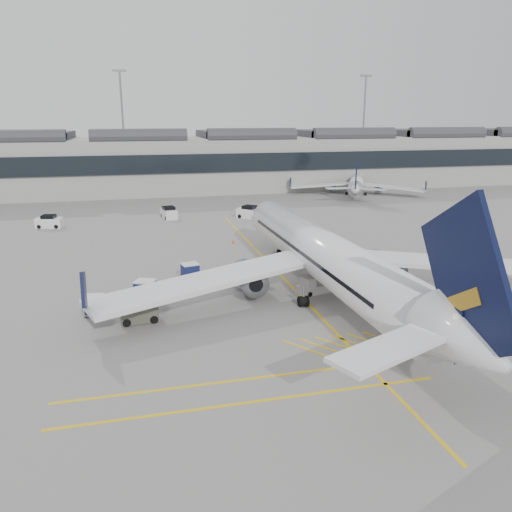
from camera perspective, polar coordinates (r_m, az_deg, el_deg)
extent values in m
plane|color=gray|center=(39.40, -7.44, -7.20)|extent=(220.00, 220.00, 0.00)
cube|color=#9E9E99|center=(108.67, -12.05, 10.15)|extent=(200.00, 20.00, 11.00)
cube|color=black|center=(98.43, -11.85, 10.21)|extent=(200.00, 0.50, 3.60)
cube|color=#38383D|center=(108.29, -12.24, 13.41)|extent=(200.00, 18.00, 1.40)
cylinder|color=slate|center=(122.21, -14.92, 13.83)|extent=(0.44, 0.44, 25.00)
cube|color=slate|center=(122.59, -15.35, 19.76)|extent=(3.00, 0.60, 0.50)
cylinder|color=slate|center=(135.58, 12.16, 14.12)|extent=(0.44, 0.44, 25.00)
cube|color=slate|center=(135.92, 12.49, 19.48)|extent=(3.00, 0.60, 0.50)
cube|color=gold|center=(50.50, 2.55, -1.90)|extent=(0.25, 60.00, 0.01)
cylinder|color=silver|center=(44.20, 7.70, 0.18)|extent=(4.80, 33.72, 4.22)
cone|color=silver|center=(61.77, 0.95, 4.73)|extent=(4.29, 4.56, 4.22)
cone|color=silver|center=(28.11, 23.19, -9.21)|extent=(4.31, 5.46, 4.22)
cube|color=silver|center=(40.11, -5.65, -2.87)|extent=(19.34, 10.03, 0.39)
cube|color=silver|center=(48.11, 20.25, -0.64)|extent=(19.41, 9.44, 0.39)
cylinder|color=slate|center=(43.24, -0.68, -2.51)|extent=(2.43, 4.08, 2.36)
cylinder|color=slate|center=(47.96, 14.57, -1.19)|extent=(2.43, 4.08, 2.36)
cube|color=black|center=(27.52, 23.04, -2.70)|extent=(0.49, 8.54, 9.39)
cylinder|color=black|center=(56.72, 2.63, 0.44)|extent=(0.33, 0.72, 0.72)
cylinder|color=black|center=(41.68, 5.43, -5.17)|extent=(0.80, 0.91, 0.90)
cylinder|color=black|center=(43.85, 12.35, -4.40)|extent=(0.80, 0.91, 0.90)
cylinder|color=silver|center=(104.86, 11.43, 8.27)|extent=(12.34, 21.42, 2.81)
cone|color=silver|center=(117.50, 11.54, 9.02)|extent=(3.84, 3.92, 2.81)
cone|color=silver|center=(91.91, 11.29, 7.47)|extent=(4.10, 4.46, 2.81)
cube|color=silver|center=(104.16, 7.45, 8.02)|extent=(12.97, 4.42, 0.26)
cube|color=silver|center=(104.00, 15.34, 7.59)|extent=(11.03, 10.76, 0.26)
cylinder|color=slate|center=(105.52, 9.02, 7.77)|extent=(2.59, 3.11, 1.57)
cylinder|color=slate|center=(105.43, 13.77, 7.51)|extent=(2.59, 3.11, 1.57)
cube|color=black|center=(92.10, 11.37, 8.79)|extent=(2.69, 5.22, 6.27)
cylinder|color=black|center=(113.67, 11.44, 7.73)|extent=(0.40, 0.52, 0.48)
cylinder|color=black|center=(103.32, 10.30, 7.06)|extent=(0.73, 0.77, 0.60)
cylinder|color=black|center=(103.28, 12.39, 6.95)|extent=(0.73, 0.77, 0.60)
cube|color=beige|center=(45.31, 7.06, -3.62)|extent=(4.11, 2.58, 0.71)
cube|color=black|center=(45.65, 8.09, -2.44)|extent=(3.59, 2.07, 1.49)
cube|color=beige|center=(44.43, 5.96, -3.02)|extent=(1.26, 1.52, 0.91)
cylinder|color=black|center=(44.00, 6.17, -4.36)|extent=(0.48, 0.30, 0.44)
cylinder|color=black|center=(45.06, 5.08, -3.85)|extent=(0.48, 0.30, 0.44)
cylinder|color=black|center=(45.68, 9.00, -3.71)|extent=(0.48, 0.30, 0.44)
cylinder|color=black|center=(46.71, 7.89, -3.23)|extent=(0.48, 0.30, 0.44)
cube|color=gray|center=(47.81, -0.79, -2.67)|extent=(2.10, 1.88, 0.13)
cube|color=navy|center=(47.55, -0.79, -1.71)|extent=(1.93, 1.79, 1.52)
cube|color=silver|center=(47.32, -0.79, -0.79)|extent=(2.00, 1.85, 0.10)
cylinder|color=black|center=(47.02, -1.25, -3.09)|extent=(0.25, 0.16, 0.23)
cylinder|color=black|center=(48.00, -1.88, -2.70)|extent=(0.25, 0.16, 0.23)
cylinder|color=black|center=(47.68, 0.32, -2.81)|extent=(0.25, 0.16, 0.23)
cylinder|color=black|center=(48.65, -0.34, -2.44)|extent=(0.25, 0.16, 0.23)
cube|color=gray|center=(48.30, -7.50, -2.64)|extent=(1.90, 1.67, 0.12)
cube|color=navy|center=(48.06, -7.53, -1.76)|extent=(1.75, 1.60, 1.41)
cube|color=silver|center=(47.85, -7.57, -0.91)|extent=(1.80, 1.65, 0.10)
cylinder|color=black|center=(47.64, -8.07, -3.00)|extent=(0.23, 0.14, 0.21)
cylinder|color=black|center=(48.61, -8.46, -2.64)|extent=(0.23, 0.14, 0.21)
cylinder|color=black|center=(48.04, -6.53, -2.79)|extent=(0.23, 0.14, 0.21)
cylinder|color=black|center=(49.00, -6.94, -2.43)|extent=(0.23, 0.14, 0.21)
cube|color=gray|center=(43.75, -12.45, -4.82)|extent=(2.19, 2.04, 0.12)
cube|color=navy|center=(43.48, -12.51, -3.81)|extent=(2.03, 1.93, 1.49)
cube|color=silver|center=(43.23, -12.57, -2.83)|extent=(2.10, 2.00, 0.10)
cylinder|color=black|center=(43.57, -13.61, -5.09)|extent=(0.25, 0.19, 0.23)
cylinder|color=black|center=(44.54, -13.02, -4.59)|extent=(0.25, 0.19, 0.23)
cylinder|color=black|center=(43.02, -11.85, -5.25)|extent=(0.25, 0.19, 0.23)
cylinder|color=black|center=(44.00, -11.29, -4.74)|extent=(0.25, 0.19, 0.23)
cube|color=gray|center=(41.90, -17.88, -6.20)|extent=(1.68, 1.45, 0.11)
cube|color=navy|center=(41.65, -17.96, -5.28)|extent=(1.54, 1.38, 1.30)
cube|color=silver|center=(41.42, -18.04, -4.40)|extent=(1.59, 1.43, 0.09)
cylinder|color=black|center=(41.61, -18.85, -6.53)|extent=(0.21, 0.11, 0.20)
cylinder|color=black|center=(42.50, -18.57, -6.04)|extent=(0.21, 0.11, 0.20)
cylinder|color=black|center=(41.35, -17.14, -6.52)|extent=(0.21, 0.11, 0.20)
cylinder|color=black|center=(42.25, -16.90, -6.02)|extent=(0.21, 0.11, 0.20)
imported|color=#EE510C|center=(44.16, -0.20, -3.29)|extent=(0.73, 0.76, 1.76)
imported|color=#F25F0C|center=(46.58, -3.03, -2.14)|extent=(1.20, 1.09, 2.01)
cube|color=#4F5145|center=(39.54, -13.20, -6.44)|extent=(2.93, 1.90, 1.12)
cube|color=#4F5145|center=(39.30, -13.26, -5.53)|extent=(1.45, 1.45, 0.56)
cylinder|color=black|center=(38.92, -14.56, -7.38)|extent=(0.65, 0.33, 0.63)
cylinder|color=black|center=(40.27, -14.72, -6.60)|extent=(0.65, 0.33, 0.63)
cylinder|color=black|center=(39.06, -11.58, -7.10)|extent=(0.65, 0.33, 0.63)
cylinder|color=black|center=(40.41, -11.85, -6.33)|extent=(0.65, 0.33, 0.63)
cone|color=#F24C0A|center=(62.19, -2.65, 1.69)|extent=(0.37, 0.37, 0.51)
cone|color=#F24C0A|center=(45.99, 12.01, -3.70)|extent=(0.36, 0.36, 0.50)
cube|color=silver|center=(76.83, -22.55, 3.53)|extent=(3.80, 2.39, 1.38)
cube|color=black|center=(76.68, -22.62, 4.13)|extent=(2.05, 1.97, 0.59)
cylinder|color=black|center=(76.58, -23.54, 3.08)|extent=(0.62, 0.32, 0.59)
cylinder|color=black|center=(78.03, -23.16, 3.33)|extent=(0.62, 0.32, 0.59)
cylinder|color=black|center=(75.80, -21.87, 3.14)|extent=(0.62, 0.32, 0.59)
cylinder|color=black|center=(77.26, -21.51, 3.39)|extent=(0.62, 0.32, 0.59)
cube|color=silver|center=(78.72, -9.93, 4.77)|extent=(2.50, 3.93, 1.42)
cube|color=black|center=(78.57, -9.96, 5.38)|extent=(2.04, 2.12, 0.61)
cylinder|color=black|center=(77.86, -9.10, 4.38)|extent=(0.34, 0.64, 0.61)
cylinder|color=black|center=(77.44, -10.25, 4.27)|extent=(0.34, 0.64, 0.61)
cylinder|color=black|center=(80.16, -9.59, 4.68)|extent=(0.34, 0.64, 0.61)
cylinder|color=black|center=(79.75, -10.71, 4.57)|extent=(0.34, 0.64, 0.61)
cube|color=silver|center=(77.77, -0.74, 4.90)|extent=(4.13, 3.95, 1.48)
cube|color=black|center=(77.60, -0.74, 5.55)|extent=(2.62, 2.61, 0.64)
cylinder|color=black|center=(77.71, -1.87, 4.56)|extent=(0.63, 0.59, 0.64)
cylinder|color=black|center=(79.17, -1.27, 4.77)|extent=(0.63, 0.59, 0.64)
cylinder|color=black|center=(76.53, -0.19, 4.40)|extent=(0.63, 0.59, 0.64)
cylinder|color=black|center=(78.01, 0.38, 4.61)|extent=(0.63, 0.59, 0.64)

